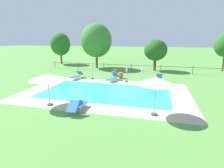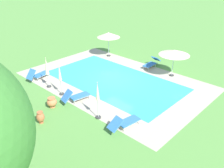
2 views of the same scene
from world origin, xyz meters
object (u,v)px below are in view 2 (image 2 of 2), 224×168
object	(u,v)px
terracotta_urn_by_tree	(52,102)
patio_umbrella_closed_row_mid_east	(60,75)
sun_lounger_north_end	(125,122)
patio_umbrella_open_by_bench	(109,35)
sun_lounger_north_near_steps	(76,96)
patio_umbrella_open_foreground	(174,53)
patio_umbrella_closed_row_west	(98,96)
patio_umbrella_closed_row_mid_west	(47,68)
sun_lounger_north_mid	(152,63)
terracotta_urn_near_fence	(40,117)
sun_lounger_north_far	(38,74)

from	to	relation	value
terracotta_urn_by_tree	patio_umbrella_closed_row_mid_east	bearing A→B (deg)	-56.78
sun_lounger_north_end	patio_umbrella_open_by_bench	bearing A→B (deg)	-41.77
sun_lounger_north_near_steps	patio_umbrella_open_by_bench	size ratio (longest dim) A/B	0.85
terracotta_urn_by_tree	patio_umbrella_open_foreground	bearing A→B (deg)	-107.67
patio_umbrella_open_by_bench	patio_umbrella_closed_row_mid_east	size ratio (longest dim) A/B	1.00
patio_umbrella_closed_row_west	patio_umbrella_closed_row_mid_west	world-z (taller)	patio_umbrella_closed_row_west
sun_lounger_north_end	terracotta_urn_by_tree	size ratio (longest dim) A/B	3.07
sun_lounger_north_mid	patio_umbrella_closed_row_mid_west	world-z (taller)	patio_umbrella_closed_row_mid_west
patio_umbrella_open_foreground	patio_umbrella_closed_row_mid_east	distance (m)	8.80
sun_lounger_north_mid	patio_umbrella_open_foreground	size ratio (longest dim) A/B	0.86
patio_umbrella_closed_row_mid_west	terracotta_urn_by_tree	size ratio (longest dim) A/B	3.41
patio_umbrella_open_by_bench	patio_umbrella_closed_row_mid_west	xyz separation A→B (m)	(-1.41, 7.74, -0.59)
sun_lounger_north_near_steps	patio_umbrella_closed_row_mid_west	size ratio (longest dim) A/B	0.87
patio_umbrella_open_by_bench	terracotta_urn_near_fence	bearing A→B (deg)	114.79
sun_lounger_north_far	sun_lounger_north_end	xyz separation A→B (m)	(-8.97, 0.20, -0.02)
sun_lounger_north_near_steps	terracotta_urn_near_fence	bearing A→B (deg)	98.32
patio_umbrella_closed_row_mid_east	patio_umbrella_closed_row_mid_west	bearing A→B (deg)	-1.85
sun_lounger_north_near_steps	patio_umbrella_closed_row_mid_west	distance (m)	3.26
sun_lounger_north_end	terracotta_urn_by_tree	world-z (taller)	sun_lounger_north_end
patio_umbrella_closed_row_mid_east	terracotta_urn_near_fence	bearing A→B (deg)	123.77
terracotta_urn_near_fence	patio_umbrella_closed_row_mid_west	bearing A→B (deg)	-39.33
sun_lounger_north_near_steps	patio_umbrella_open_by_bench	xyz separation A→B (m)	(4.47, -7.69, 1.69)
sun_lounger_north_end	patio_umbrella_closed_row_mid_west	xyz separation A→B (m)	(7.24, 0.02, 1.11)
sun_lounger_north_far	patio_umbrella_closed_row_mid_east	distance (m)	3.52
patio_umbrella_open_by_bench	sun_lounger_north_end	bearing A→B (deg)	138.23
patio_umbrella_closed_row_mid_west	patio_umbrella_closed_row_mid_east	distance (m)	1.61
sun_lounger_north_end	patio_umbrella_closed_row_west	distance (m)	2.10
sun_lounger_north_end	patio_umbrella_closed_row_mid_west	size ratio (longest dim) A/B	0.90
sun_lounger_north_mid	patio_umbrella_open_by_bench	size ratio (longest dim) A/B	0.87
terracotta_urn_near_fence	patio_umbrella_closed_row_mid_east	bearing A→B (deg)	-56.23
sun_lounger_north_far	patio_umbrella_closed_row_mid_west	bearing A→B (deg)	172.57
sun_lounger_north_end	patio_umbrella_open_by_bench	xyz separation A→B (m)	(8.64, -7.72, 1.70)
sun_lounger_north_mid	sun_lounger_north_far	bearing A→B (deg)	58.30
patio_umbrella_open_foreground	sun_lounger_north_near_steps	bearing A→B (deg)	72.69
patio_umbrella_open_by_bench	patio_umbrella_closed_row_mid_east	xyz separation A→B (m)	(-3.02, 7.79, -0.62)
sun_lounger_north_near_steps	sun_lounger_north_mid	world-z (taller)	sun_lounger_north_near_steps
sun_lounger_north_end	patio_umbrella_closed_row_mid_west	world-z (taller)	patio_umbrella_closed_row_mid_west
patio_umbrella_closed_row_mid_east	terracotta_urn_by_tree	distance (m)	2.00
sun_lounger_north_mid	patio_umbrella_closed_row_west	size ratio (longest dim) A/B	0.87
sun_lounger_north_near_steps	sun_lounger_north_end	world-z (taller)	sun_lounger_north_near_steps
patio_umbrella_closed_row_mid_west	terracotta_urn_by_tree	bearing A→B (deg)	150.13
sun_lounger_north_near_steps	patio_umbrella_closed_row_west	xyz separation A→B (m)	(-2.42, 0.37, 1.09)
patio_umbrella_open_by_bench	patio_umbrella_closed_row_mid_west	world-z (taller)	patio_umbrella_open_by_bench
patio_umbrella_closed_row_west	patio_umbrella_closed_row_mid_east	xyz separation A→B (m)	(3.87, -0.26, -0.02)
patio_umbrella_closed_row_west	terracotta_urn_by_tree	size ratio (longest dim) A/B	3.48
sun_lounger_north_near_steps	patio_umbrella_closed_row_west	distance (m)	2.68
sun_lounger_north_mid	patio_umbrella_closed_row_mid_east	distance (m)	8.53
sun_lounger_north_mid	sun_lounger_north_far	world-z (taller)	sun_lounger_north_far
sun_lounger_north_far	patio_umbrella_open_by_bench	distance (m)	7.71
patio_umbrella_open_by_bench	terracotta_urn_near_fence	distance (m)	11.80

